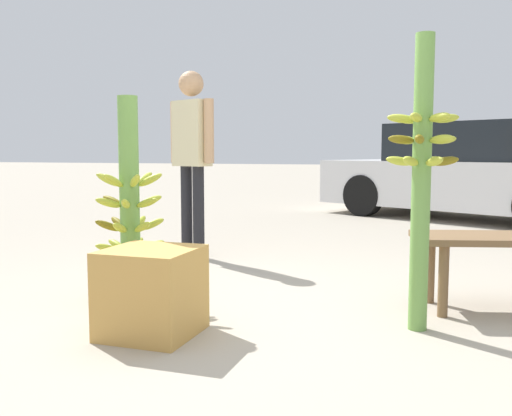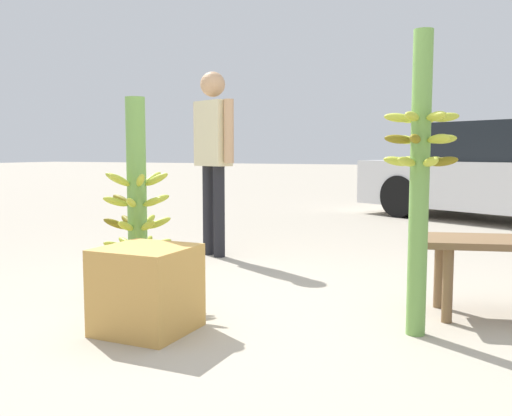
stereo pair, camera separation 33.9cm
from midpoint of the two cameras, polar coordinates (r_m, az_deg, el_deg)
The scene contains 5 objects.
ground_plane at distance 3.31m, azimuth 2.12°, elevation -11.56°, with size 80.00×80.00×0.00m, color #A89E8C.
banana_stalk_left at distance 3.78m, azimuth -9.32°, elevation 0.01°, with size 0.46×0.46×1.33m.
banana_stalk_center at distance 3.15m, azimuth 19.06°, elevation 3.20°, with size 0.39×0.39×1.60m.
vendor_person at distance 5.31m, azimuth -2.48°, elevation 6.33°, with size 0.55×0.32×1.71m.
produce_crate at distance 3.15m, azimuth -7.83°, elevation -8.08°, with size 0.47×0.47×0.47m.
Camera 2 is at (1.36, -2.86, 0.98)m, focal length 40.00 mm.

